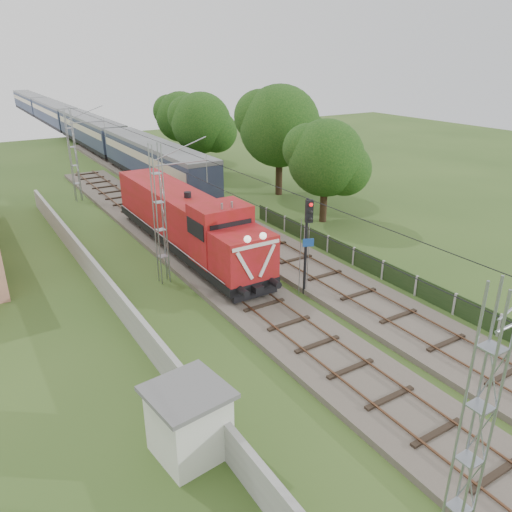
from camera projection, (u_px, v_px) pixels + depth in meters
ground at (339, 368)px, 21.17m from camera, size 140.00×140.00×0.00m
track_main at (253, 300)px, 26.60m from camera, size 4.20×70.00×0.45m
track_side at (221, 220)px, 39.25m from camera, size 4.20×80.00×0.45m
catenary at (161, 215)px, 27.62m from camera, size 3.31×70.00×8.00m
boundary_wall at (104, 283)px, 27.14m from camera, size 0.25×40.00×1.50m
fence at (416, 286)px, 27.21m from camera, size 0.12×32.00×1.20m
locomotive at (186, 220)px, 32.34m from camera, size 3.08×17.60×4.47m
coach_rake at (70, 120)px, 77.01m from camera, size 3.15×94.01×3.64m
signal_post at (308, 230)px, 26.15m from camera, size 0.58×0.47×5.47m
relay_hut at (189, 421)px, 16.27m from camera, size 2.72×2.72×2.52m
tree_a at (327, 159)px, 37.60m from camera, size 6.10×5.81×7.90m
tree_b at (281, 127)px, 44.58m from camera, size 7.63×7.26×9.89m
tree_c at (202, 124)px, 52.69m from camera, size 6.65×6.33×8.62m
tree_d at (181, 117)px, 60.22m from camera, size 6.24×5.94×8.09m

